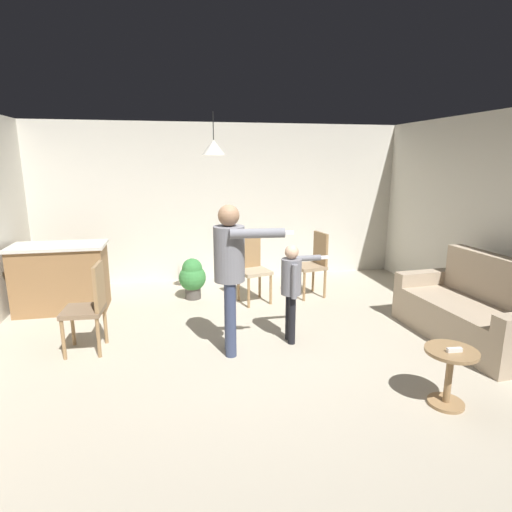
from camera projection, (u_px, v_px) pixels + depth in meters
The scene contains 13 objects.
ground at pixel (261, 357), 4.51m from camera, with size 7.68×7.68×0.00m, color #B2A893.
wall_back at pixel (223, 203), 7.25m from camera, with size 6.40×0.10×2.70m, color silver.
couch_floral at pixel (473, 313), 4.89m from camera, with size 0.97×1.85×1.00m.
kitchen_counter at pixel (61, 278), 5.82m from camera, with size 1.26×0.66×0.95m.
side_table_by_couch at pixel (449, 371), 3.56m from camera, with size 0.44×0.44×0.52m.
person_adult at pixel (231, 263), 4.39m from camera, with size 0.80×0.52×1.65m.
person_child at pixel (292, 283), 4.74m from camera, with size 0.60×0.34×1.16m.
dining_chair_by_counter at pixel (90, 304), 4.54m from camera, with size 0.44×0.44×1.00m.
dining_chair_near_wall at pixel (314, 262), 6.43m from camera, with size 0.49×0.49×1.00m.
dining_chair_centre_back at pixel (252, 266), 6.17m from camera, with size 0.51×0.51×1.00m.
potted_plant_corner at pixel (192, 277), 6.33m from camera, with size 0.41×0.41×0.63m.
spare_remote_on_table at pixel (454, 350), 3.47m from camera, with size 0.04×0.13×0.04m, color white.
ceiling_light_pendant at pixel (214, 147), 5.44m from camera, with size 0.32×0.32×0.55m.
Camera 1 is at (-0.87, -4.04, 2.10)m, focal length 29.08 mm.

